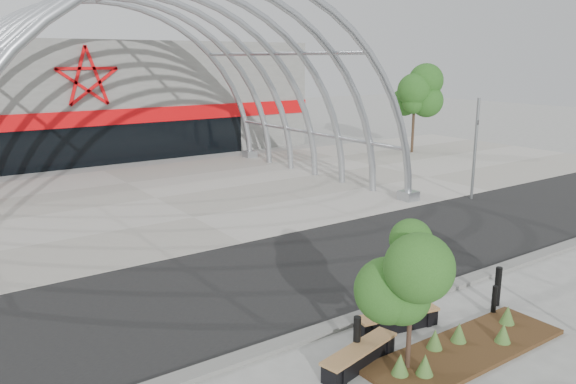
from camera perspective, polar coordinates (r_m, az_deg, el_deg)
name	(u,v)px	position (r m, az deg, el deg)	size (l,w,h in m)	color
ground	(370,310)	(16.12, 8.35, -11.78)	(140.00, 140.00, 0.00)	gray
road	(297,272)	(18.58, 0.89, -8.09)	(140.00, 7.00, 0.02)	black
forecourt	(156,198)	(28.73, -13.25, -0.64)	(60.00, 17.00, 0.04)	#9F9A8F
kerb	(377,311)	(15.93, 8.98, -11.88)	(60.00, 0.50, 0.12)	slate
arena_building	(60,98)	(45.20, -22.18, 8.86)	(34.00, 15.24, 8.00)	slate
vault_canopy	(156,198)	(28.73, -13.25, -0.64)	(20.80, 15.80, 20.36)	#A4A9AF
planting_bed	(463,347)	(14.46, 17.40, -14.79)	(5.55, 1.72, 0.59)	#342512
signal_pole	(475,147)	(28.90, 18.48, 4.34)	(0.14, 0.70, 4.98)	slate
street_tree_0	(413,269)	(12.40, 12.55, -7.60)	(1.49, 1.49, 3.40)	#32201A
bench_0	(360,357)	(13.34, 7.28, -16.29)	(2.35, 0.97, 0.48)	black
bench_1	(398,321)	(15.09, 11.08, -12.74)	(2.35, 0.94, 0.48)	black
bollard_0	(357,339)	(13.43, 7.01, -14.57)	(0.17, 0.17, 1.08)	black
bollard_1	(383,312)	(14.83, 9.62, -11.92)	(0.17, 0.17, 1.04)	black
bollard_2	(397,302)	(15.66, 10.98, -10.89)	(0.14, 0.14, 0.89)	black
bollard_3	(498,286)	(17.08, 20.53, -8.97)	(0.18, 0.18, 1.13)	black
bollard_4	(494,301)	(16.45, 20.20, -10.34)	(0.14, 0.14, 0.86)	black
bg_tree_1	(415,95)	(42.29, 12.75, 9.61)	(2.70, 2.70, 5.91)	#312418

